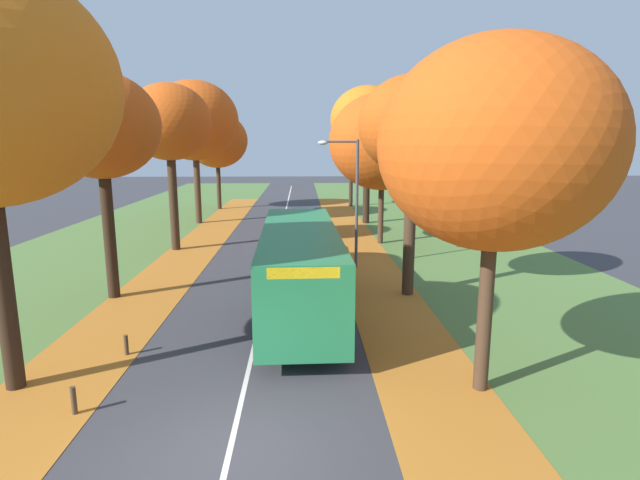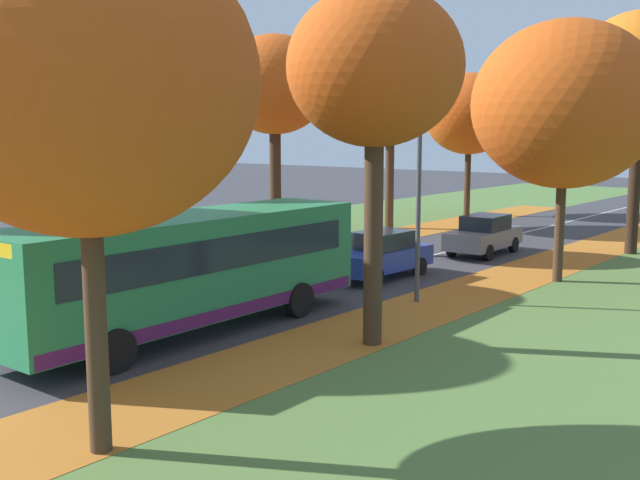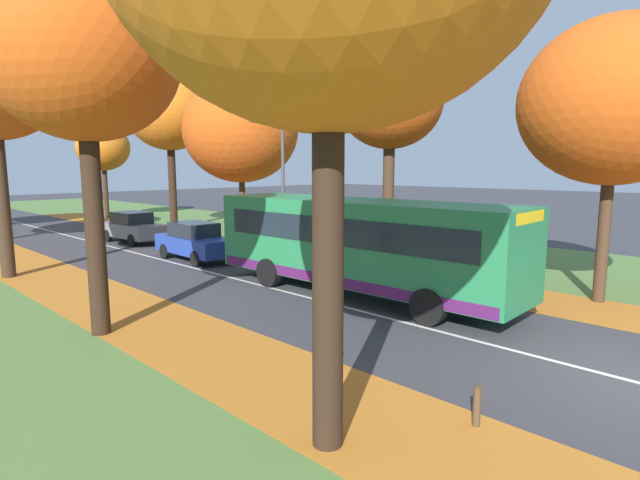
# 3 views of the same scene
# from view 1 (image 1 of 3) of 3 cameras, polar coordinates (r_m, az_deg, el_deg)

# --- Properties ---
(ground_plane) EXTENTS (160.00, 160.00, 0.00)m
(ground_plane) POSITION_cam_1_polar(r_m,az_deg,el_deg) (10.58, -10.31, -22.70)
(ground_plane) COLOR #38383D
(grass_verge_left) EXTENTS (12.00, 90.00, 0.01)m
(grass_verge_left) POSITION_cam_1_polar(r_m,az_deg,el_deg) (31.16, -21.99, -0.57)
(grass_verge_left) COLOR #517538
(grass_verge_left) RESTS_ON ground
(leaf_litter_left) EXTENTS (2.80, 60.00, 0.00)m
(leaf_litter_left) POSITION_cam_1_polar(r_m,az_deg,el_deg) (24.20, -16.47, -3.37)
(leaf_litter_left) COLOR #B26B23
(leaf_litter_left) RESTS_ON grass_verge_left
(grass_verge_right) EXTENTS (12.00, 90.00, 0.01)m
(grass_verge_right) POSITION_cam_1_polar(r_m,az_deg,el_deg) (30.30, 12.82, -0.34)
(grass_verge_right) COLOR #517538
(grass_verge_right) RESTS_ON ground
(leaf_litter_right) EXTENTS (2.80, 60.00, 0.00)m
(leaf_litter_right) POSITION_cam_1_polar(r_m,az_deg,el_deg) (23.65, 5.70, -3.29)
(leaf_litter_right) COLOR #B26B23
(leaf_litter_right) RESTS_ON grass_verge_right
(road_centre_line) EXTENTS (0.12, 80.00, 0.01)m
(road_centre_line) POSITION_cam_1_polar(r_m,az_deg,el_deg) (29.32, -4.83, -0.48)
(road_centre_line) COLOR silver
(road_centre_line) RESTS_ON ground
(tree_left_near) EXTENTS (4.27, 4.27, 8.38)m
(tree_left_near) POSITION_cam_1_polar(r_m,az_deg,el_deg) (20.10, -23.79, 11.74)
(tree_left_near) COLOR black
(tree_left_near) RESTS_ON ground
(tree_left_mid) EXTENTS (4.50, 4.50, 8.96)m
(tree_left_mid) POSITION_cam_1_polar(r_m,az_deg,el_deg) (28.35, -16.87, 12.67)
(tree_left_mid) COLOR #382619
(tree_left_mid) RESTS_ON ground
(tree_left_far) EXTENTS (6.27, 6.27, 10.23)m
(tree_left_far) POSITION_cam_1_polar(r_m,az_deg,el_deg) (37.66, -14.17, 13.06)
(tree_left_far) COLOR #422D1E
(tree_left_far) RESTS_ON ground
(tree_left_distant) EXTENTS (5.34, 5.34, 8.47)m
(tree_left_distant) POSITION_cam_1_polar(r_m,az_deg,el_deg) (45.47, -11.69, 11.09)
(tree_left_distant) COLOR #382619
(tree_left_distant) RESTS_ON ground
(tree_right_nearest) EXTENTS (5.22, 5.22, 8.15)m
(tree_right_nearest) POSITION_cam_1_polar(r_m,az_deg,el_deg) (11.81, 19.47, 10.15)
(tree_right_nearest) COLOR #422D1E
(tree_right_nearest) RESTS_ON ground
(tree_right_near) EXTENTS (4.06, 4.06, 8.32)m
(tree_right_near) POSITION_cam_1_polar(r_m,az_deg,el_deg) (19.15, 10.61, 12.62)
(tree_right_near) COLOR #422D1E
(tree_right_near) RESTS_ON ground
(tree_right_mid) EXTENTS (6.12, 6.12, 8.66)m
(tree_right_mid) POSITION_cam_1_polar(r_m,az_deg,el_deg) (29.20, 7.15, 11.07)
(tree_right_mid) COLOR #422D1E
(tree_right_mid) RESTS_ON ground
(tree_right_far) EXTENTS (5.33, 5.33, 9.84)m
(tree_right_far) POSITION_cam_1_polar(r_m,az_deg,el_deg) (36.74, 5.47, 13.42)
(tree_right_far) COLOR black
(tree_right_far) RESTS_ON ground
(tree_right_distant) EXTENTS (4.01, 4.01, 7.32)m
(tree_right_distant) POSITION_cam_1_polar(r_m,az_deg,el_deg) (46.68, 3.60, 10.59)
(tree_right_distant) COLOR #382619
(tree_right_distant) RESTS_ON ground
(bollard_second) EXTENTS (0.12, 0.12, 0.64)m
(bollard_second) POSITION_cam_1_polar(r_m,az_deg,el_deg) (12.63, -26.32, -16.13)
(bollard_second) COLOR #4C3823
(bollard_second) RESTS_ON ground
(bollard_third) EXTENTS (0.12, 0.12, 0.58)m
(bollard_third) POSITION_cam_1_polar(r_m,az_deg,el_deg) (15.24, -21.27, -11.13)
(bollard_third) COLOR #4C3823
(bollard_third) RESTS_ON ground
(streetlamp_right) EXTENTS (1.89, 0.28, 6.00)m
(streetlamp_right) POSITION_cam_1_polar(r_m,az_deg,el_deg) (23.38, 3.44, 5.85)
(streetlamp_right) COLOR #47474C
(streetlamp_right) RESTS_ON ground
(bus) EXTENTS (2.83, 10.45, 2.98)m
(bus) POSITION_cam_1_polar(r_m,az_deg,el_deg) (17.18, -2.32, -2.92)
(bus) COLOR #237A47
(bus) RESTS_ON ground
(car_blue_lead) EXTENTS (1.86, 4.24, 1.62)m
(car_blue_lead) POSITION_cam_1_polar(r_m,az_deg,el_deg) (26.05, -2.89, -0.11)
(car_blue_lead) COLOR #233D9E
(car_blue_lead) RESTS_ON ground
(car_grey_following) EXTENTS (1.94, 4.28, 1.62)m
(car_grey_following) POSITION_cam_1_polar(r_m,az_deg,el_deg) (32.79, -1.95, 2.21)
(car_grey_following) COLOR slate
(car_grey_following) RESTS_ON ground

